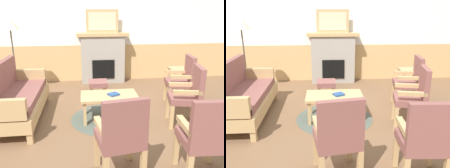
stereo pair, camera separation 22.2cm
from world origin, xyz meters
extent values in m
plane|color=brown|center=(0.00, 0.00, 0.00)|extent=(14.00, 14.00, 0.00)
cube|color=white|center=(0.00, 2.60, 1.35)|extent=(7.20, 0.12, 2.70)
cube|color=tan|center=(0.00, 2.53, 0.47)|extent=(7.20, 0.02, 0.95)
cube|color=gray|center=(0.00, 2.35, 0.60)|extent=(1.10, 0.36, 1.20)
cube|color=black|center=(0.00, 2.16, 0.38)|extent=(0.56, 0.02, 0.48)
cube|color=tan|center=(0.00, 2.35, 1.24)|extent=(1.30, 0.44, 0.08)
cube|color=tan|center=(0.00, 2.35, 1.56)|extent=(0.80, 0.03, 0.56)
cube|color=beige|center=(0.00, 2.33, 1.56)|extent=(0.68, 0.01, 0.44)
cube|color=tan|center=(-1.28, -0.58, 0.08)|extent=(0.08, 0.08, 0.16)
cube|color=tan|center=(-1.28, 1.10, 0.08)|extent=(0.08, 0.08, 0.16)
cube|color=tan|center=(-1.88, 1.10, 0.08)|extent=(0.08, 0.08, 0.16)
cube|color=tan|center=(-1.58, 0.26, 0.26)|extent=(0.70, 1.80, 0.20)
cube|color=brown|center=(-1.58, 0.26, 0.42)|extent=(0.60, 1.70, 0.12)
cube|color=brown|center=(-1.88, 0.26, 0.73)|extent=(0.10, 1.70, 0.50)
cube|color=tan|center=(-1.58, -0.59, 0.53)|extent=(0.60, 0.10, 0.30)
cube|color=tan|center=(-1.58, 1.11, 0.53)|extent=(0.60, 0.10, 0.30)
cube|color=tan|center=(-0.50, -0.12, 0.20)|extent=(0.05, 0.05, 0.40)
cube|color=tan|center=(0.34, -0.12, 0.20)|extent=(0.05, 0.05, 0.40)
cube|color=tan|center=(-0.50, 0.32, 0.20)|extent=(0.05, 0.05, 0.40)
cube|color=tan|center=(0.34, 0.32, 0.20)|extent=(0.05, 0.05, 0.40)
cube|color=tan|center=(-0.08, 0.10, 0.42)|extent=(0.96, 0.56, 0.04)
cylinder|color=#4C564C|center=(-0.08, 0.10, 0.00)|extent=(1.33, 1.33, 0.01)
cube|color=navy|center=(-0.01, 0.07, 0.46)|extent=(0.22, 0.21, 0.03)
cube|color=tan|center=(-0.35, 1.05, 0.13)|extent=(0.05, 0.05, 0.26)
cube|color=tan|center=(-0.05, 1.05, 0.13)|extent=(0.05, 0.05, 0.26)
cube|color=tan|center=(-0.35, 1.35, 0.13)|extent=(0.05, 0.05, 0.26)
cube|color=tan|center=(-0.05, 1.35, 0.13)|extent=(0.05, 0.05, 0.26)
cube|color=brown|center=(-0.20, 1.20, 0.31)|extent=(0.40, 0.40, 0.10)
cube|color=tan|center=(1.12, 0.43, 0.20)|extent=(0.07, 0.07, 0.40)
cube|color=tan|center=(1.18, 0.84, 0.20)|extent=(0.07, 0.07, 0.40)
cube|color=tan|center=(1.53, 0.37, 0.20)|extent=(0.07, 0.07, 0.40)
cube|color=tan|center=(1.59, 0.78, 0.20)|extent=(0.07, 0.07, 0.40)
cube|color=brown|center=(1.35, 0.61, 0.45)|extent=(0.54, 0.54, 0.10)
cube|color=brown|center=(1.55, 0.58, 0.74)|extent=(0.15, 0.49, 0.48)
cube|color=tan|center=(1.33, 0.40, 0.62)|extent=(0.45, 0.13, 0.06)
cube|color=tan|center=(1.38, 0.81, 0.62)|extent=(0.45, 0.13, 0.06)
cube|color=tan|center=(0.86, -0.40, 0.20)|extent=(0.07, 0.07, 0.40)
cube|color=tan|center=(0.94, 0.01, 0.20)|extent=(0.07, 0.07, 0.40)
cube|color=tan|center=(1.27, -0.49, 0.20)|extent=(0.07, 0.07, 0.40)
cube|color=tan|center=(1.35, -0.08, 0.20)|extent=(0.07, 0.07, 0.40)
cube|color=brown|center=(1.10, -0.24, 0.45)|extent=(0.57, 0.57, 0.10)
cube|color=brown|center=(1.30, -0.28, 0.74)|extent=(0.18, 0.49, 0.48)
cube|color=tan|center=(1.06, -0.44, 0.62)|extent=(0.45, 0.16, 0.06)
cube|color=tan|center=(1.15, -0.04, 0.62)|extent=(0.45, 0.16, 0.06)
cube|color=tan|center=(-0.37, -1.19, 0.20)|extent=(0.07, 0.07, 0.40)
cube|color=tan|center=(0.05, -1.12, 0.20)|extent=(0.07, 0.07, 0.40)
cube|color=tan|center=(0.11, -1.53, 0.20)|extent=(0.07, 0.07, 0.40)
cube|color=brown|center=(-0.13, -1.36, 0.45)|extent=(0.55, 0.55, 0.10)
cube|color=brown|center=(-0.09, -1.56, 0.74)|extent=(0.49, 0.16, 0.48)
cube|color=tan|center=(-0.33, -1.39, 0.62)|extent=(0.14, 0.45, 0.06)
cube|color=tan|center=(0.08, -1.33, 0.62)|extent=(0.14, 0.45, 0.06)
cube|color=tan|center=(0.59, -1.27, 0.20)|extent=(0.06, 0.06, 0.40)
cube|color=tan|center=(1.01, -1.29, 0.20)|extent=(0.06, 0.06, 0.40)
cube|color=brown|center=(0.79, -1.49, 0.45)|extent=(0.51, 0.51, 0.10)
cube|color=brown|center=(0.77, -1.69, 0.74)|extent=(0.48, 0.11, 0.48)
cube|color=tan|center=(0.58, -1.48, 0.62)|extent=(0.09, 0.44, 0.06)
cube|color=tan|center=(0.99, -1.50, 0.62)|extent=(0.09, 0.44, 0.06)
cube|color=tan|center=(1.50, 1.54, 0.26)|extent=(0.04, 0.04, 0.52)
cube|color=tan|center=(1.86, 1.54, 0.26)|extent=(0.04, 0.04, 0.52)
cube|color=tan|center=(1.50, 1.18, 0.26)|extent=(0.04, 0.04, 0.52)
cube|color=tan|center=(1.86, 1.18, 0.26)|extent=(0.04, 0.04, 0.52)
cube|color=tan|center=(1.68, 1.36, 0.54)|extent=(0.44, 0.44, 0.03)
cylinder|color=#332D28|center=(-1.98, 1.58, 0.01)|extent=(0.24, 0.24, 0.03)
cylinder|color=#4C473D|center=(-1.98, 1.58, 0.73)|extent=(0.03, 0.03, 1.40)
cone|color=beige|center=(-1.98, 1.58, 1.55)|extent=(0.36, 0.36, 0.25)
camera|label=1|loc=(-0.49, -3.66, 1.81)|focal=37.87mm
camera|label=2|loc=(-0.27, -3.68, 1.81)|focal=37.87mm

